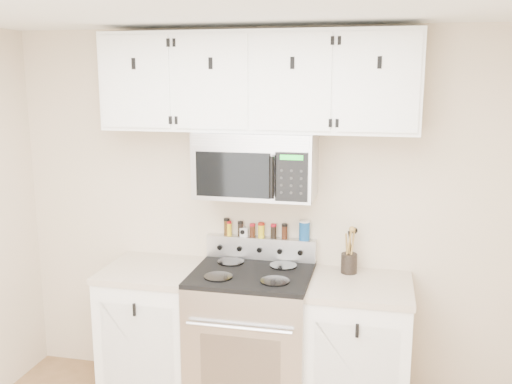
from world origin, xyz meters
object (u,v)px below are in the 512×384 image
salt_canister (304,230)px  utensil_crock (349,262)px  microwave (256,164)px  range (252,338)px

salt_canister → utensil_crock: bearing=-15.4°
microwave → salt_canister: (0.30, 0.16, -0.46)m
utensil_crock → range: bearing=-162.0°
range → utensil_crock: 0.82m
range → utensil_crock: utensil_crock is taller
range → salt_canister: (0.30, 0.28, 0.68)m
range → utensil_crock: size_ratio=3.61×
range → salt_canister: bearing=43.4°
range → salt_canister: size_ratio=8.19×
microwave → utensil_crock: (0.61, 0.07, -0.63)m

